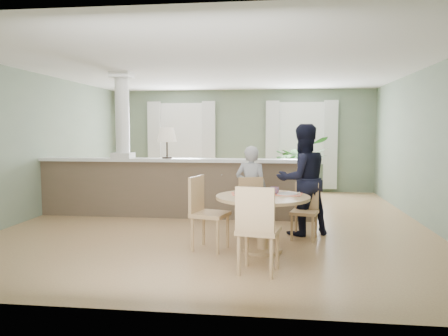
# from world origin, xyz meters

# --- Properties ---
(ground) EXTENTS (8.00, 8.00, 0.00)m
(ground) POSITION_xyz_m (0.00, 0.00, 0.00)
(ground) COLOR tan
(ground) RESTS_ON ground
(room_shell) EXTENTS (7.02, 8.02, 2.71)m
(room_shell) POSITION_xyz_m (-0.03, 0.63, 1.81)
(room_shell) COLOR gray
(room_shell) RESTS_ON ground
(pony_wall) EXTENTS (5.32, 0.38, 2.70)m
(pony_wall) POSITION_xyz_m (-0.99, 0.20, 0.71)
(pony_wall) COLOR brown
(pony_wall) RESTS_ON ground
(sofa) EXTENTS (3.04, 1.71, 0.84)m
(sofa) POSITION_xyz_m (-0.18, 2.00, 0.42)
(sofa) COLOR olive
(sofa) RESTS_ON ground
(houseplant) EXTENTS (1.54, 1.40, 1.49)m
(houseplant) POSITION_xyz_m (1.56, 3.20, 0.75)
(houseplant) COLOR #326528
(houseplant) RESTS_ON ground
(dining_table) EXTENTS (1.26, 1.26, 0.86)m
(dining_table) POSITION_xyz_m (0.81, -1.91, 0.60)
(dining_table) COLOR tan
(dining_table) RESTS_ON ground
(chair_far_boy) EXTENTS (0.52, 0.52, 0.91)m
(chair_far_boy) POSITION_xyz_m (0.62, -1.11, 0.50)
(chair_far_boy) COLOR tan
(chair_far_boy) RESTS_ON ground
(chair_far_man) EXTENTS (0.46, 0.46, 0.84)m
(chair_far_man) POSITION_xyz_m (1.42, -1.11, 0.46)
(chair_far_man) COLOR tan
(chair_far_man) RESTS_ON ground
(chair_near) EXTENTS (0.53, 0.53, 1.02)m
(chair_near) POSITION_xyz_m (0.77, -2.87, 0.56)
(chair_near) COLOR tan
(chair_near) RESTS_ON ground
(chair_side) EXTENTS (0.55, 0.55, 1.01)m
(chair_side) POSITION_xyz_m (0.01, -1.87, 0.55)
(chair_side) COLOR tan
(chair_side) RESTS_ON ground
(child_person) EXTENTS (0.56, 0.42, 1.39)m
(child_person) POSITION_xyz_m (0.58, -0.78, 0.69)
(child_person) COLOR #9A9A9F
(child_person) RESTS_ON ground
(man_person) EXTENTS (1.04, 0.94, 1.73)m
(man_person) POSITION_xyz_m (1.38, -0.86, 0.87)
(man_person) COLOR black
(man_person) RESTS_ON ground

